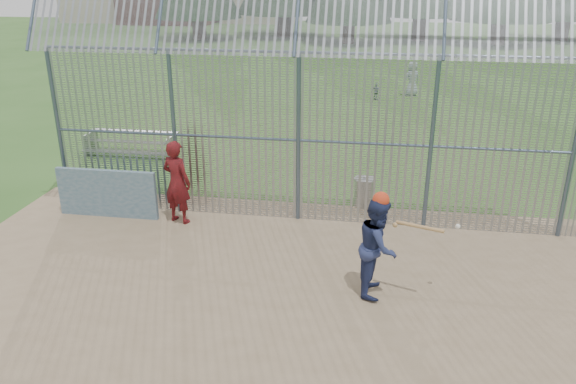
% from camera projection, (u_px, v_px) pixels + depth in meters
% --- Properties ---
extents(ground, '(120.00, 120.00, 0.00)m').
position_uv_depth(ground, '(271.00, 295.00, 10.51)').
color(ground, '#2D511E').
rests_on(ground, ground).
extents(dirt_infield, '(14.00, 10.00, 0.02)m').
position_uv_depth(dirt_infield, '(266.00, 310.00, 10.05)').
color(dirt_infield, '#756047').
rests_on(dirt_infield, ground).
extents(dugout_wall, '(2.50, 0.12, 1.20)m').
position_uv_depth(dugout_wall, '(107.00, 193.00, 13.62)').
color(dugout_wall, '#38566B').
rests_on(dugout_wall, dirt_infield).
extents(batter, '(0.78, 0.97, 1.88)m').
position_uv_depth(batter, '(378.00, 246.00, 10.27)').
color(batter, navy).
rests_on(batter, dirt_infield).
extents(onlooker, '(0.85, 0.70, 2.02)m').
position_uv_depth(onlooker, '(177.00, 182.00, 13.19)').
color(onlooker, maroon).
rests_on(onlooker, dirt_infield).
extents(bg_kid_standing, '(0.96, 0.86, 1.64)m').
position_uv_depth(bg_kid_standing, '(412.00, 79.00, 26.79)').
color(bg_kid_standing, gray).
rests_on(bg_kid_standing, ground).
extents(bg_kid_seated, '(0.49, 0.43, 0.79)m').
position_uv_depth(bg_kid_seated, '(376.00, 92.00, 26.06)').
color(bg_kid_seated, slate).
rests_on(bg_kid_seated, ground).
extents(batting_gear, '(1.57, 0.47, 0.65)m').
position_uv_depth(batting_gear, '(387.00, 204.00, 9.92)').
color(batting_gear, red).
rests_on(batting_gear, ground).
extents(trash_can, '(0.56, 0.56, 0.82)m').
position_uv_depth(trash_can, '(364.00, 192.00, 14.37)').
color(trash_can, gray).
rests_on(trash_can, ground).
extents(bleacher, '(3.00, 0.95, 0.72)m').
position_uv_depth(bleacher, '(131.00, 143.00, 18.31)').
color(bleacher, slate).
rests_on(bleacher, ground).
extents(backstop_fence, '(20.09, 0.81, 5.30)m').
position_uv_depth(backstop_fence, '(378.00, 129.00, 12.52)').
color(backstop_fence, '#47566B').
rests_on(backstop_fence, ground).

